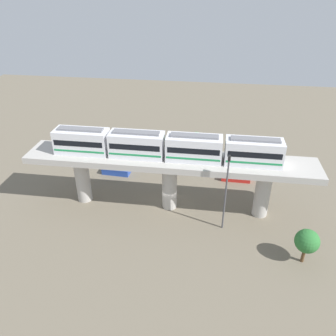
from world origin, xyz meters
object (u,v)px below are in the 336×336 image
(train, at_px, (165,146))
(tree_near_viaduct, at_px, (307,241))
(parked_car_blue, at_px, (116,169))
(signal_post, at_px, (226,190))
(parked_car_black, at_px, (173,164))
(parked_car_red, at_px, (236,175))
(tree_mid_lot, at_px, (196,140))

(train, relative_size, tree_near_viaduct, 6.68)
(parked_car_blue, xyz_separation_m, signal_post, (-10.70, -16.26, 4.73))
(train, relative_size, parked_car_blue, 6.37)
(parked_car_black, relative_size, parked_car_blue, 1.04)
(parked_car_red, height_order, parked_car_blue, same)
(tree_near_viaduct, xyz_separation_m, tree_mid_lot, (22.57, 12.98, 0.14))
(parked_car_blue, relative_size, signal_post, 0.43)
(parked_car_red, xyz_separation_m, parked_car_blue, (-0.73, 18.19, 0.00))
(signal_post, bearing_deg, train, 65.59)
(parked_car_red, distance_m, tree_mid_lot, 9.59)
(parked_car_blue, relative_size, tree_mid_lot, 1.01)
(parked_car_black, distance_m, signal_post, 16.39)
(parked_car_black, relative_size, signal_post, 0.45)
(parked_car_red, xyz_separation_m, signal_post, (-11.44, 1.93, 4.73))
(signal_post, bearing_deg, parked_car_black, 29.84)
(train, relative_size, signal_post, 2.77)
(parked_car_black, distance_m, tree_mid_lot, 6.08)
(train, distance_m, parked_car_red, 14.79)
(train, distance_m, tree_near_viaduct, 18.76)
(tree_near_viaduct, bearing_deg, parked_car_red, 22.53)
(train, relative_size, tree_mid_lot, 6.41)
(train, xyz_separation_m, parked_car_blue, (7.30, 8.77, -8.10))
(signal_post, bearing_deg, tree_mid_lot, 13.86)
(tree_mid_lot, bearing_deg, parked_car_red, -136.51)
(parked_car_red, height_order, signal_post, signal_post)
(parked_car_blue, bearing_deg, train, -126.14)
(train, relative_size, parked_car_red, 6.50)
(tree_mid_lot, xyz_separation_m, signal_post, (-18.21, -4.49, 2.52))
(train, bearing_deg, tree_near_viaduct, -115.93)
(parked_car_red, bearing_deg, train, 131.27)
(tree_near_viaduct, bearing_deg, parked_car_black, 42.18)
(signal_post, bearing_deg, parked_car_red, -9.56)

